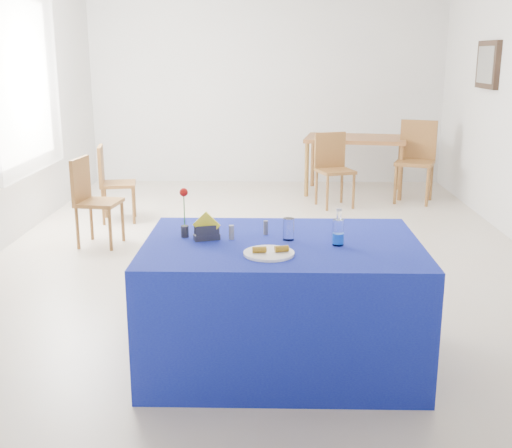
{
  "coord_description": "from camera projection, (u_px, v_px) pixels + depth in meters",
  "views": [
    {
      "loc": [
        0.06,
        -5.78,
        1.81
      ],
      "look_at": [
        -0.02,
        -2.41,
        0.92
      ],
      "focal_mm": 45.0,
      "sensor_mm": 36.0,
      "label": 1
    }
  ],
  "objects": [
    {
      "name": "water_bottle",
      "position": [
        338.0,
        233.0,
        3.63
      ],
      "size": [
        0.07,
        0.07,
        0.21
      ],
      "color": "white",
      "rests_on": "blue_table"
    },
    {
      "name": "picture_frame",
      "position": [
        488.0,
        65.0,
        7.1
      ],
      "size": [
        0.06,
        0.64,
        0.52
      ],
      "primitive_type": "cube",
      "color": "black",
      "rests_on": "room_shell"
    },
    {
      "name": "chair_bg_left",
      "position": [
        333.0,
        164.0,
        7.82
      ],
      "size": [
        0.5,
        0.5,
        0.89
      ],
      "rotation": [
        0.0,
        0.0,
        0.32
      ],
      "color": "brown",
      "rests_on": "floor"
    },
    {
      "name": "picture_art",
      "position": [
        486.0,
        65.0,
        7.1
      ],
      "size": [
        0.02,
        0.52,
        0.4
      ],
      "primitive_type": "cube",
      "color": "#998C66",
      "rests_on": "room_shell"
    },
    {
      "name": "rose_vase",
      "position": [
        184.0,
        213.0,
        3.78
      ],
      "size": [
        0.05,
        0.05,
        0.3
      ],
      "color": "#25262A",
      "rests_on": "blue_table"
    },
    {
      "name": "banana_pieces",
      "position": [
        271.0,
        249.0,
        3.46
      ],
      "size": [
        0.2,
        0.07,
        0.03
      ],
      "color": "gold",
      "rests_on": "plate"
    },
    {
      "name": "room_shell",
      "position": [
        264.0,
        62.0,
        5.6
      ],
      "size": [
        7.0,
        7.0,
        7.0
      ],
      "color": "silver",
      "rests_on": "ground"
    },
    {
      "name": "salt_shaker",
      "position": [
        231.0,
        232.0,
        3.75
      ],
      "size": [
        0.03,
        0.03,
        0.08
      ],
      "primitive_type": "cylinder",
      "color": "slate",
      "rests_on": "blue_table"
    },
    {
      "name": "chair_win_b",
      "position": [
        111.0,
        178.0,
        7.07
      ],
      "size": [
        0.44,
        0.44,
        0.85
      ],
      "rotation": [
        0.0,
        0.0,
        1.75
      ],
      "color": "brown",
      "rests_on": "floor"
    },
    {
      "name": "drinking_glass",
      "position": [
        289.0,
        229.0,
        3.74
      ],
      "size": [
        0.07,
        0.07,
        0.13
      ],
      "primitive_type": "cylinder",
      "color": "white",
      "rests_on": "blue_table"
    },
    {
      "name": "floor",
      "position": [
        264.0,
        253.0,
        6.05
      ],
      "size": [
        7.0,
        7.0,
        0.0
      ],
      "primitive_type": "plane",
      "color": "beige",
      "rests_on": "ground"
    },
    {
      "name": "pepper_shaker",
      "position": [
        266.0,
        228.0,
        3.86
      ],
      "size": [
        0.03,
        0.03,
        0.08
      ],
      "primitive_type": "cylinder",
      "color": "slate",
      "rests_on": "blue_table"
    },
    {
      "name": "window_pane",
      "position": [
        21.0,
        81.0,
        6.48
      ],
      "size": [
        0.04,
        1.5,
        1.6
      ],
      "primitive_type": "cube",
      "color": "white",
      "rests_on": "room_shell"
    },
    {
      "name": "blue_table",
      "position": [
        282.0,
        303.0,
        3.82
      ],
      "size": [
        1.6,
        1.1,
        0.76
      ],
      "color": "#101797",
      "rests_on": "floor"
    },
    {
      "name": "chair_win_a",
      "position": [
        91.0,
        195.0,
        6.18
      ],
      "size": [
        0.43,
        0.43,
        0.86
      ],
      "rotation": [
        0.0,
        0.0,
        1.43
      ],
      "color": "brown",
      "rests_on": "floor"
    },
    {
      "name": "plate",
      "position": [
        269.0,
        253.0,
        3.47
      ],
      "size": [
        0.28,
        0.28,
        0.01
      ],
      "primitive_type": "cylinder",
      "color": "white",
      "rests_on": "blue_table"
    },
    {
      "name": "napkin_holder",
      "position": [
        207.0,
        232.0,
        3.74
      ],
      "size": [
        0.16,
        0.11,
        0.17
      ],
      "color": "#36363B",
      "rests_on": "blue_table"
    },
    {
      "name": "chair_bg_right",
      "position": [
        416.0,
        155.0,
        8.06
      ],
      "size": [
        0.58,
        0.58,
        1.01
      ],
      "rotation": [
        0.0,
        0.0,
        -0.35
      ],
      "color": "brown",
      "rests_on": "floor"
    },
    {
      "name": "oak_table",
      "position": [
        355.0,
        143.0,
        8.5
      ],
      "size": [
        1.42,
        1.04,
        0.76
      ],
      "color": "#995F2C",
      "rests_on": "floor"
    },
    {
      "name": "curtain",
      "position": [
        28.0,
        81.0,
        6.48
      ],
      "size": [
        0.04,
        1.75,
        1.85
      ],
      "primitive_type": "cube",
      "color": "white",
      "rests_on": "room_shell"
    }
  ]
}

